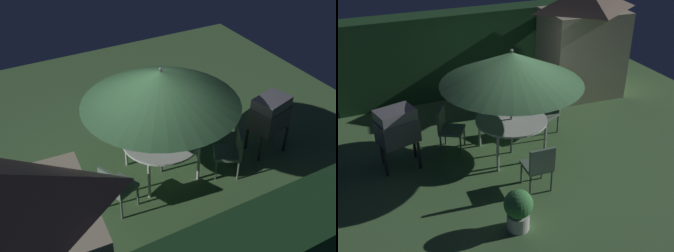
{
  "view_description": "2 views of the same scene",
  "coord_description": "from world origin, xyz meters",
  "views": [
    {
      "loc": [
        2.36,
        5.33,
        5.1
      ],
      "look_at": [
        -0.36,
        0.29,
        1.07
      ],
      "focal_mm": 43.68,
      "sensor_mm": 36.0,
      "label": 1
    },
    {
      "loc": [
        -3.21,
        -6.3,
        4.51
      ],
      "look_at": [
        -0.52,
        -0.11,
        0.81
      ],
      "focal_mm": 44.51,
      "sensor_mm": 36.0,
      "label": 2
    }
  ],
  "objects": [
    {
      "name": "chair_toward_hedge",
      "position": [
        -0.34,
        -1.11,
        0.52
      ],
      "size": [
        0.48,
        0.49,
        0.9
      ],
      "color": "slate",
      "rests_on": "ground"
    },
    {
      "name": "bbq_grill",
      "position": [
        -2.4,
        0.58,
        0.85
      ],
      "size": [
        0.8,
        0.66,
        1.2
      ],
      "color": "#47474C",
      "rests_on": "ground"
    },
    {
      "name": "patio_umbrella",
      "position": [
        -0.28,
        0.2,
        1.81
      ],
      "size": [
        2.68,
        2.68,
        2.17
      ],
      "color": "#4C4C51",
      "rests_on": "ground"
    },
    {
      "name": "ground_plane",
      "position": [
        0.0,
        0.0,
        0.0
      ],
      "size": [
        11.0,
        11.0,
        0.0
      ],
      "primitive_type": "plane",
      "color": "#47703D"
    },
    {
      "name": "chair_far_side",
      "position": [
        -1.39,
        0.81,
        0.52
      ],
      "size": [
        0.63,
        0.63,
        0.9
      ],
      "color": "slate",
      "rests_on": "ground"
    },
    {
      "name": "patio_table",
      "position": [
        -0.28,
        0.2,
        0.71
      ],
      "size": [
        1.4,
        1.4,
        0.76
      ],
      "color": "white",
      "rests_on": "ground"
    },
    {
      "name": "chair_near_shed",
      "position": [
        0.8,
        0.69,
        0.52
      ],
      "size": [
        0.61,
        0.61,
        0.9
      ],
      "color": "slate",
      "rests_on": "ground"
    },
    {
      "name": "potted_plant_by_shed",
      "position": [
        -1.07,
        -1.85,
        0.38
      ],
      "size": [
        0.45,
        0.45,
        0.69
      ],
      "color": "silver",
      "rests_on": "ground"
    }
  ]
}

